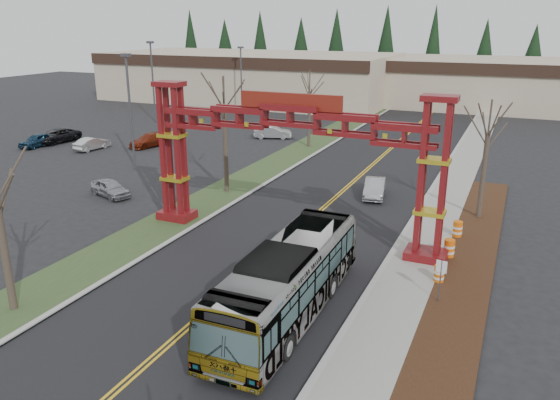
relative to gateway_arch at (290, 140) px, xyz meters
The scene contains 30 objects.
road 9.20m from the gateway_arch, 90.00° to the left, with size 12.00×110.00×0.02m, color black.
lane_line_left 9.19m from the gateway_arch, 90.98° to the left, with size 0.12×100.00×0.01m, color gold.
lane_line_right 9.19m from the gateway_arch, 89.02° to the left, with size 0.12×100.00×0.01m, color gold.
curb_right 11.03m from the gateway_arch, 48.70° to the left, with size 0.30×110.00×0.15m, color #ABACA6.
sidewalk_right 11.90m from the gateway_arch, 42.65° to the left, with size 2.60×110.00×0.14m, color gray.
landscape_strip 14.25m from the gateway_arch, 38.11° to the right, with size 2.60×50.00×0.12m, color black.
grass_median 12.18m from the gateway_arch, 138.81° to the left, with size 4.00×110.00×0.08m, color #314824.
curb_left 11.03m from the gateway_arch, 131.30° to the left, with size 0.30×110.00×0.15m, color #ABACA6.
gateway_arch is the anchor object (origin of this frame).
retail_building_west 61.78m from the gateway_arch, 119.07° to the left, with size 46.00×22.30×7.50m.
retail_building_east 62.80m from the gateway_arch, 80.83° to the left, with size 38.00×20.30×7.00m.
conifer_treeline 74.00m from the gateway_arch, 89.81° to the left, with size 116.10×5.60×13.00m.
transit_bus 9.96m from the gateway_arch, 67.49° to the right, with size 2.77×11.85×3.30m, color #989B9F.
silver_sedan 11.64m from the gateway_arch, 75.78° to the left, with size 1.42×4.07×1.34m, color #A5A8AD.
parked_car_near_a 16.39m from the gateway_arch, behind, with size 1.52×3.77×1.28m, color #999AA0.
parked_car_near_b 31.19m from the gateway_arch, 153.51° to the left, with size 1.34×3.84×1.27m, color beige.
parked_car_near_c 36.93m from the gateway_arch, 155.99° to the left, with size 2.38×5.16×1.44m, color black.
parked_car_mid_a 29.38m from the gateway_arch, 142.99° to the left, with size 1.93×4.76×1.38m, color maroon.
parked_car_mid_b 36.31m from the gateway_arch, 159.62° to the left, with size 1.61×3.99×1.36m, color #16334D.
parked_car_far_a 29.88m from the gateway_arch, 116.66° to the left, with size 1.44×4.14×1.37m, color silver.
bare_tree_median_mid 10.39m from the gateway_arch, 140.36° to the left, with size 3.47×3.47×8.66m.
bare_tree_median_far 25.19m from the gateway_arch, 108.52° to the left, with size 3.22×3.22×7.78m.
bare_tree_right_far 13.00m from the gateway_arch, 39.69° to the left, with size 3.19×3.19×7.78m.
light_pole_near 22.00m from the gateway_arch, 152.30° to the left, with size 0.85×0.42×9.79m.
light_pole_mid 43.30m from the gateway_arch, 136.65° to the left, with size 0.87×0.44×10.04m.
light_pole_far 47.74m from the gateway_arch, 121.20° to the left, with size 0.79×0.39×9.09m.
street_sign 11.31m from the gateway_arch, 25.96° to the right, with size 0.49×0.10×2.14m.
barrel_south 10.88m from the gateway_arch, 15.27° to the right, with size 0.52×0.52×0.96m.
barrel_mid 10.62m from the gateway_arch, ahead, with size 0.59×0.59×1.09m.
barrel_north 11.41m from the gateway_arch, 24.21° to the left, with size 0.57×0.57×1.05m.
Camera 1 is at (11.79, -9.93, 12.33)m, focal length 35.00 mm.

